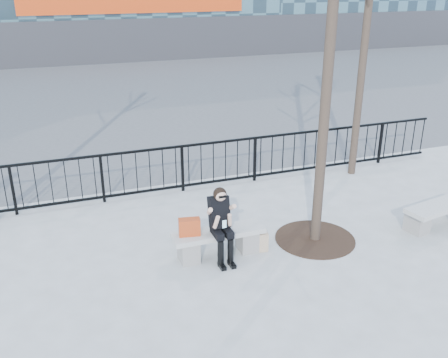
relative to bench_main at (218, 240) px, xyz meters
name	(u,v)px	position (x,y,z in m)	size (l,w,h in m)	color
ground	(219,255)	(0.00, 0.00, -0.30)	(120.00, 120.00, 0.00)	gray
street_surface	(104,89)	(0.00, 15.00, -0.30)	(60.00, 23.00, 0.01)	#474747
railing	(174,169)	(0.00, 3.00, 0.25)	(14.00, 0.06, 1.10)	black
tree_grate	(315,239)	(1.90, -0.10, -0.29)	(1.50, 1.50, 0.02)	black
bench_main	(218,240)	(0.00, 0.00, 0.00)	(1.65, 0.46, 0.49)	slate
bench_second	(442,212)	(4.49, -0.50, 0.01)	(1.72, 0.48, 0.51)	slate
seated_woman	(222,225)	(0.00, -0.16, 0.37)	(0.50, 0.64, 1.34)	black
handbag	(189,227)	(-0.52, 0.02, 0.34)	(0.37, 0.17, 0.30)	#AD3915
shopping_bag	(258,242)	(0.71, -0.12, -0.13)	(0.37, 0.14, 0.35)	beige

